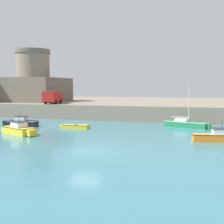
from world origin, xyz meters
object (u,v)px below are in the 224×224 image
at_px(motorboat_yellow_1, 19,129).
at_px(motorboat_black_3, 21,122).
at_px(sailboat_green_5, 186,124).
at_px(truck_on_quay, 52,97).
at_px(dinghy_yellow_2, 75,126).
at_px(fortress, 33,84).
at_px(motorboat_orange_0, 221,136).

bearing_deg(motorboat_yellow_1, motorboat_black_3, 120.66).
bearing_deg(sailboat_green_5, motorboat_yellow_1, -147.73).
relative_size(motorboat_yellow_1, truck_on_quay, 1.20).
xyz_separation_m(dinghy_yellow_2, sailboat_green_5, (13.84, 4.73, 0.24)).
bearing_deg(motorboat_black_3, truck_on_quay, 96.83).
height_order(sailboat_green_5, truck_on_quay, sailboat_green_5).
bearing_deg(motorboat_yellow_1, fortress, 117.23).
bearing_deg(motorboat_yellow_1, truck_on_quay, 105.79).
distance_m(dinghy_yellow_2, fortress, 26.44).
bearing_deg(motorboat_yellow_1, dinghy_yellow_2, 58.09).
bearing_deg(sailboat_green_5, motorboat_black_3, -167.05).
bearing_deg(motorboat_yellow_1, motorboat_orange_0, 3.99).
xyz_separation_m(sailboat_green_5, fortress, (-31.19, 14.39, 5.44)).
xyz_separation_m(fortress, truck_on_quay, (8.04, -7.32, -2.30)).
height_order(dinghy_yellow_2, fortress, fortress).
height_order(motorboat_yellow_1, dinghy_yellow_2, motorboat_yellow_1).
xyz_separation_m(dinghy_yellow_2, motorboat_black_3, (-7.87, -0.26, 0.28)).
relative_size(motorboat_orange_0, truck_on_quay, 1.33).
bearing_deg(sailboat_green_5, truck_on_quay, 163.01).
distance_m(fortress, truck_on_quay, 11.11).
relative_size(sailboat_green_5, truck_on_quay, 1.39).
bearing_deg(truck_on_quay, dinghy_yellow_2, -51.72).
xyz_separation_m(sailboat_green_5, truck_on_quay, (-23.16, 7.07, 3.14)).
distance_m(motorboat_black_3, truck_on_quay, 12.55).
height_order(motorboat_orange_0, motorboat_yellow_1, motorboat_yellow_1).
bearing_deg(truck_on_quay, motorboat_orange_0, -31.97).
xyz_separation_m(motorboat_orange_0, dinghy_yellow_2, (-17.74, 5.08, -0.25)).
bearing_deg(truck_on_quay, motorboat_black_3, -83.17).
relative_size(sailboat_green_5, fortress, 0.51).
distance_m(motorboat_orange_0, sailboat_green_5, 10.56).
xyz_separation_m(motorboat_orange_0, motorboat_yellow_1, (-21.85, -1.52, 0.05)).
bearing_deg(motorboat_black_3, fortress, 116.06).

